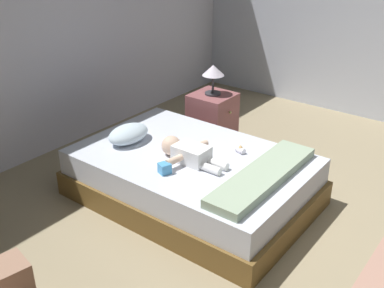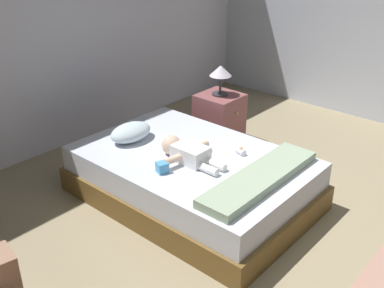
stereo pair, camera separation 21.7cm
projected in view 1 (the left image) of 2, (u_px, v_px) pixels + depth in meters
name	position (u px, v px, depth m)	size (l,w,h in m)	color
ground_plane	(310.00, 264.00, 3.25)	(8.00, 8.00, 0.00)	gray
wall_behind_bed	(28.00, 14.00, 4.27)	(8.00, 0.12, 2.84)	silver
bed	(192.00, 178.00, 3.93)	(1.32, 1.99, 0.44)	brown
pillow	(128.00, 134.00, 4.02)	(0.41, 0.27, 0.15)	silver
baby	(187.00, 152.00, 3.71)	(0.50, 0.61, 0.17)	white
toothbrush	(196.00, 147.00, 3.95)	(0.08, 0.15, 0.02)	blue
nightstand	(212.00, 118.00, 4.98)	(0.42, 0.45, 0.54)	#8A4D4F
lamp	(213.00, 72.00, 4.75)	(0.23, 0.23, 0.32)	#333338
blanket	(263.00, 176.00, 3.44)	(1.19, 0.29, 0.07)	#98AC90
toy_block	(165.00, 168.00, 3.53)	(0.11, 0.11, 0.08)	#4DA2E0
baby_bottle	(240.00, 150.00, 3.85)	(0.07, 0.10, 0.07)	white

